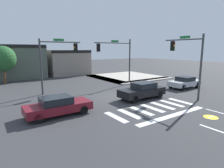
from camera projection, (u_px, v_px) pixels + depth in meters
ground_plane at (119, 97)px, 18.58m from camera, size 120.00×120.00×0.00m
crosswalk_near at (152, 108)px, 14.93m from camera, size 7.56×2.43×0.01m
bike_detector_marking at (211, 117)px, 12.95m from camera, size 0.96×0.96×0.01m
curb_corner_northeast at (126, 77)px, 30.93m from camera, size 10.00×10.60×0.15m
storefront_row at (42, 62)px, 32.36m from camera, size 15.63×6.73×5.28m
traffic_signal_northeast at (117, 54)px, 23.81m from camera, size 5.41×0.32×5.89m
traffic_signal_southeast at (188, 55)px, 17.66m from camera, size 0.32×4.14×5.92m
traffic_signal_northwest at (57, 56)px, 19.65m from camera, size 4.44×0.32×5.66m
car_black at (142, 91)px, 17.73m from camera, size 4.58×1.78×1.52m
car_maroon at (58, 106)px, 13.22m from camera, size 4.55×1.80×1.36m
car_silver at (185, 82)px, 22.61m from camera, size 4.13×1.90×1.37m
roadside_tree at (3, 59)px, 24.61m from camera, size 3.29×3.29×5.05m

